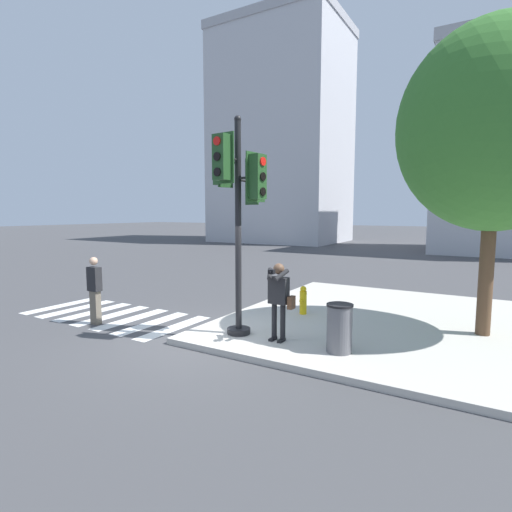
# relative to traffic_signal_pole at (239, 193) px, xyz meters

# --- Properties ---
(ground_plane) EXTENTS (160.00, 160.00, 0.00)m
(ground_plane) POSITION_rel_traffic_signal_pole_xyz_m (-0.66, -0.57, -3.20)
(ground_plane) COLOR #424244
(sidewalk_corner) EXTENTS (8.00, 8.00, 0.13)m
(sidewalk_corner) POSITION_rel_traffic_signal_pole_xyz_m (2.84, 2.93, -3.13)
(sidewalk_corner) COLOR #BCB7AD
(sidewalk_corner) RESTS_ON ground_plane
(crosswalk_stripes) EXTENTS (4.90, 2.35, 0.01)m
(crosswalk_stripes) POSITION_rel_traffic_signal_pole_xyz_m (-4.11, -0.06, -3.20)
(crosswalk_stripes) COLOR silver
(crosswalk_stripes) RESTS_ON ground_plane
(traffic_signal_pole) EXTENTS (1.36, 1.36, 4.67)m
(traffic_signal_pole) POSITION_rel_traffic_signal_pole_xyz_m (0.00, 0.00, 0.00)
(traffic_signal_pole) COLOR black
(traffic_signal_pole) RESTS_ON sidewalk_corner
(person_photographer) EXTENTS (0.58, 0.54, 1.62)m
(person_photographer) POSITION_rel_traffic_signal_pole_xyz_m (0.96, 0.02, -2.10)
(person_photographer) COLOR black
(person_photographer) RESTS_ON sidewalk_corner
(pedestrian_distant) EXTENTS (0.34, 0.20, 1.69)m
(pedestrian_distant) POSITION_rel_traffic_signal_pole_xyz_m (-3.78, -0.82, -2.30)
(pedestrian_distant) COLOR #6B6051
(pedestrian_distant) RESTS_ON ground_plane
(street_tree) EXTENTS (3.93, 3.93, 6.58)m
(street_tree) POSITION_rel_traffic_signal_pole_xyz_m (4.60, 2.67, 1.34)
(street_tree) COLOR brown
(street_tree) RESTS_ON sidewalk_corner
(fire_hydrant) EXTENTS (0.18, 0.24, 0.75)m
(fire_hydrant) POSITION_rel_traffic_signal_pole_xyz_m (0.50, 2.28, -2.70)
(fire_hydrant) COLOR yellow
(fire_hydrant) RESTS_ON sidewalk_corner
(trash_bin) EXTENTS (0.51, 0.51, 0.93)m
(trash_bin) POSITION_rel_traffic_signal_pole_xyz_m (2.27, -0.00, -2.60)
(trash_bin) COLOR #5B5B60
(trash_bin) RESTS_ON sidewalk_corner
(building_left) EXTENTS (11.71, 9.42, 20.15)m
(building_left) POSITION_rel_traffic_signal_pole_xyz_m (-13.29, 27.81, 6.89)
(building_left) COLOR #BCBCC1
(building_left) RESTS_ON ground_plane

